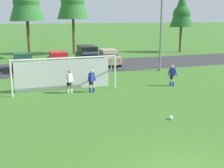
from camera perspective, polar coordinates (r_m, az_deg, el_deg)
ground_plane at (r=23.72m, az=-6.21°, el=-0.05°), size 400.00×400.00×0.00m
parking_lot_strip at (r=31.82m, az=-9.81°, el=3.16°), size 52.00×8.40×0.01m
soccer_ball at (r=15.91m, az=11.25°, el=-6.36°), size 0.22×0.22×0.22m
soccer_goal at (r=21.84m, az=-9.22°, el=2.19°), size 7.44×1.99×2.57m
player_striker_near at (r=21.03m, az=-3.92°, el=0.61°), size 0.72×0.39×1.64m
player_midfield_center at (r=23.39m, az=11.49°, el=1.64°), size 0.65×0.49×1.64m
player_defender_far at (r=20.93m, az=-8.17°, el=0.45°), size 0.70×0.42×1.64m
parked_car_slot_left at (r=30.97m, az=-16.75°, el=4.17°), size 2.06×4.21×1.72m
parked_car_slot_center_left at (r=31.10m, az=-10.23°, el=4.55°), size 2.07×4.21×1.72m
parked_car_slot_center at (r=32.41m, az=-4.75°, el=5.46°), size 2.35×4.71×2.16m
parked_car_slot_center_right at (r=32.84m, az=-0.66°, el=5.19°), size 2.24×4.31×1.72m
tree_mid_right at (r=45.84m, az=13.28°, el=13.68°), size 3.37×3.37×8.98m
street_lamp at (r=29.46m, az=9.67°, el=9.98°), size 2.00×0.32×7.47m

